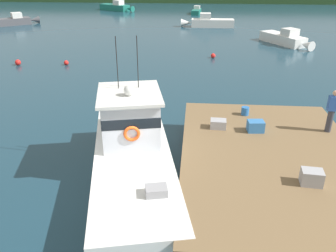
% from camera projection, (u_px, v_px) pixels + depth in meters
% --- Properties ---
extents(ground_plane, '(200.00, 200.00, 0.00)m').
position_uv_depth(ground_plane, '(131.00, 179.00, 12.40)').
color(ground_plane, '#193847').
extents(dock, '(6.00, 9.00, 1.20)m').
position_uv_depth(dock, '(272.00, 158.00, 11.59)').
color(dock, '#4C3D2D').
rests_on(dock, ground).
extents(main_fishing_boat, '(4.20, 9.96, 4.80)m').
position_uv_depth(main_fishing_boat, '(132.00, 153.00, 12.06)').
color(main_fishing_boat, white).
rests_on(main_fishing_boat, ground).
extents(crate_stack_near_edge, '(0.64, 0.50, 0.45)m').
position_uv_depth(crate_stack_near_edge, '(312.00, 177.00, 9.94)').
color(crate_stack_near_edge, '#9E9EA3').
rests_on(crate_stack_near_edge, dock).
extents(crate_single_far, '(0.62, 0.47, 0.34)m').
position_uv_depth(crate_single_far, '(218.00, 124.00, 13.36)').
color(crate_single_far, '#9E9EA3').
rests_on(crate_single_far, dock).
extents(crate_stack_mid_dock, '(0.64, 0.49, 0.42)m').
position_uv_depth(crate_stack_mid_dock, '(256.00, 126.00, 13.08)').
color(crate_stack_mid_dock, '#3370B2').
rests_on(crate_stack_mid_dock, dock).
extents(bait_bucket, '(0.32, 0.32, 0.34)m').
position_uv_depth(bait_bucket, '(245.00, 111.00, 14.52)').
color(bait_bucket, '#2866B2').
rests_on(bait_bucket, dock).
extents(deckhand_by_the_boat, '(0.36, 0.22, 1.63)m').
position_uv_depth(deckhand_by_the_boat, '(332.00, 110.00, 12.79)').
color(deckhand_by_the_boat, '#383842').
rests_on(deckhand_by_the_boat, dock).
extents(moored_boat_off_the_point, '(1.48, 4.37, 1.09)m').
position_uv_depth(moored_boat_off_the_point, '(197.00, 11.00, 51.81)').
color(moored_boat_off_the_point, '#196B5B').
rests_on(moored_boat_off_the_point, ground).
extents(moored_boat_mid_harbor, '(6.05, 4.24, 1.60)m').
position_uv_depth(moored_boat_mid_harbor, '(117.00, 7.00, 54.85)').
color(moored_boat_mid_harbor, '#196B5B').
rests_on(moored_boat_mid_harbor, ground).
extents(moored_boat_outer_mooring, '(4.08, 5.74, 1.52)m').
position_uv_depth(moored_boat_outer_mooring, '(286.00, 39.00, 32.33)').
color(moored_boat_outer_mooring, white).
rests_on(moored_boat_outer_mooring, ground).
extents(moored_boat_far_right, '(6.21, 1.60, 1.58)m').
position_uv_depth(moored_boat_far_right, '(209.00, 22.00, 41.11)').
color(moored_boat_far_right, silver).
rests_on(moored_boat_far_right, ground).
extents(moored_boat_near_channel, '(5.13, 4.37, 1.44)m').
position_uv_depth(moored_boat_near_channel, '(14.00, 21.00, 42.42)').
color(moored_boat_near_channel, '#4C4C51').
rests_on(moored_boat_near_channel, ground).
extents(mooring_buoy_spare_mooring, '(0.35, 0.35, 0.35)m').
position_uv_depth(mooring_buoy_spare_mooring, '(66.00, 63.00, 26.00)').
color(mooring_buoy_spare_mooring, red).
rests_on(mooring_buoy_spare_mooring, ground).
extents(mooring_buoy_inshore, '(0.42, 0.42, 0.42)m').
position_uv_depth(mooring_buoy_inshore, '(18.00, 62.00, 25.96)').
color(mooring_buoy_inshore, red).
rests_on(mooring_buoy_inshore, ground).
extents(mooring_buoy_outer, '(0.38, 0.38, 0.38)m').
position_uv_depth(mooring_buoy_outer, '(213.00, 56.00, 27.91)').
color(mooring_buoy_outer, red).
rests_on(mooring_buoy_outer, ground).
extents(mooring_buoy_channel_marker, '(0.47, 0.47, 0.47)m').
position_uv_depth(mooring_buoy_channel_marker, '(289.00, 31.00, 37.64)').
color(mooring_buoy_channel_marker, '#EA5B19').
rests_on(mooring_buoy_channel_marker, ground).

